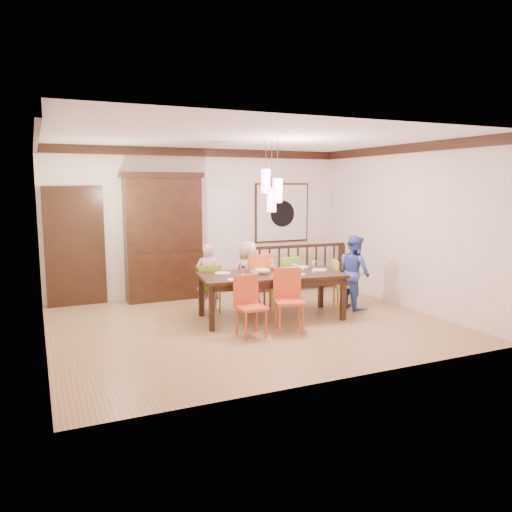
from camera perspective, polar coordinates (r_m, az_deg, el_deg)
name	(u,v)px	position (r m, az deg, el deg)	size (l,w,h in m)	color
floor	(250,324)	(8.00, -0.64, -7.77)	(6.00, 6.00, 0.00)	#9D704C
ceiling	(250,137)	(7.72, -0.67, 13.39)	(6.00, 6.00, 0.00)	white
wall_back	(201,222)	(10.06, -6.33, 3.87)	(6.00, 6.00, 0.00)	silver
wall_left	(40,242)	(7.10, -23.49, 1.45)	(5.00, 5.00, 0.00)	silver
wall_right	(404,227)	(9.33, 16.55, 3.24)	(5.00, 5.00, 0.00)	silver
crown_molding	(250,143)	(7.71, -0.67, 12.80)	(6.00, 5.00, 0.16)	black
panel_door	(75,248)	(9.60, -19.97, 0.82)	(1.04, 0.07, 2.24)	black
white_doorway	(218,241)	(10.18, -4.35, 1.68)	(0.97, 0.05, 2.22)	silver
painting	(282,213)	(10.70, 2.98, 4.96)	(1.25, 0.06, 1.25)	black
pendant_cluster	(272,190)	(8.06, 1.78, 7.52)	(0.27, 0.21, 1.14)	#FF4C79
dining_table	(271,278)	(8.20, 1.74, -2.53)	(2.46, 1.37, 0.75)	black
chair_far_left	(211,284)	(8.67, -5.20, -3.26)	(0.49, 0.49, 0.85)	#71A821
chair_far_mid	(257,277)	(8.86, 0.17, -2.38)	(0.52, 0.52, 1.00)	#C0571D
chair_far_right	(285,277)	(9.17, 3.31, -2.37)	(0.45, 0.45, 0.91)	#73B732
chair_near_left	(251,302)	(7.26, -0.55, -5.31)	(0.41, 0.41, 0.88)	#CB4925
chair_near_mid	(289,296)	(7.50, 3.84, -4.61)	(0.53, 0.53, 0.94)	#CE4A22
chair_end_right	(345,281)	(9.00, 10.15, -2.83)	(0.51, 0.51, 0.87)	#AEBA2B
china_hutch	(163,236)	(9.67, -10.54, 2.21)	(1.54, 0.46, 2.43)	black
balustrade	(298,267)	(10.43, 4.80, -1.22)	(2.23, 0.21, 0.96)	black
person_far_left	(208,278)	(8.69, -5.46, -2.50)	(0.43, 0.28, 1.19)	beige
person_far_mid	(248,274)	(8.95, -0.94, -2.10)	(0.59, 0.38, 1.20)	beige
person_end_right	(354,272)	(9.00, 11.19, -1.82)	(0.64, 0.50, 1.32)	#3E57AF
serving_bowl	(292,271)	(8.21, 4.17, -1.71)	(0.33, 0.33, 0.08)	gold
small_bowl	(264,272)	(8.14, 0.90, -1.84)	(0.20, 0.20, 0.06)	white
cup_left	(254,273)	(7.93, -0.22, -1.99)	(0.12, 0.12, 0.10)	silver
cup_right	(295,267)	(8.53, 4.42, -1.28)	(0.10, 0.10, 0.10)	silver
plate_far_left	(223,273)	(8.20, -3.85, -1.96)	(0.26, 0.26, 0.01)	white
plate_far_mid	(263,270)	(8.50, 0.75, -1.58)	(0.26, 0.26, 0.01)	white
plate_far_right	(301,267)	(8.82, 5.21, -1.25)	(0.26, 0.26, 0.01)	white
plate_near_left	(236,280)	(7.62, -2.30, -2.73)	(0.26, 0.26, 0.01)	white
plate_near_mid	(297,274)	(8.10, 4.74, -2.09)	(0.26, 0.26, 0.01)	white
plate_end_right	(319,270)	(8.55, 7.26, -1.58)	(0.26, 0.26, 0.01)	white
wine_glass_a	(243,269)	(8.07, -1.45, -1.48)	(0.08, 0.08, 0.19)	#590C19
wine_glass_b	(272,265)	(8.44, 1.85, -1.05)	(0.08, 0.08, 0.19)	silver
wine_glass_c	(272,271)	(7.85, 1.88, -1.75)	(0.08, 0.08, 0.19)	#590C19
wine_glass_d	(314,266)	(8.35, 6.62, -1.20)	(0.08, 0.08, 0.19)	silver
napkin	(279,276)	(7.90, 2.60, -2.34)	(0.18, 0.14, 0.01)	#D83359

